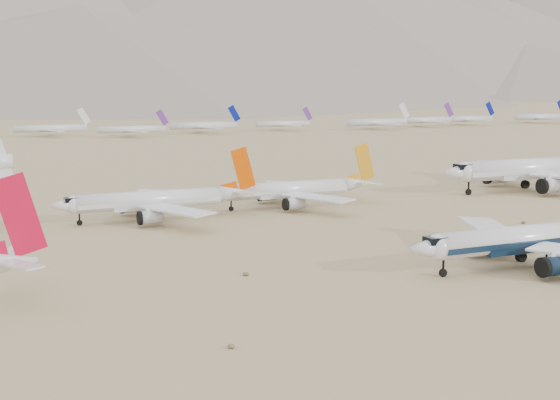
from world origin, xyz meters
The scene contains 8 objects.
ground centered at (0.00, 0.00, 0.00)m, with size 7000.00×7000.00×0.00m, color #947C56.
main_airliner centered at (14.35, 1.45, 4.44)m, with size 45.75×44.69×16.15m.
row2_navy_widebody centered at (76.66, 68.78, 5.77)m, with size 58.07×56.78×20.66m.
row2_gold_tail centered at (4.81, 70.67, 4.01)m, with size 40.29×39.40×14.34m.
row2_orange_tail centered at (-29.12, 66.86, 4.18)m, with size 41.72×40.81×14.88m.
distant_storage_row centered at (45.96, 326.15, 4.36)m, with size 630.39×63.33×14.12m.
foothills centered at (526.68, 1100.00, 67.15)m, with size 4637.50×1395.00×155.00m.
desert_scrub centered at (-30.36, -24.48, 0.29)m, with size 206.06×121.67×0.63m.
Camera 1 is at (-73.46, -91.70, 28.98)m, focal length 50.00 mm.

